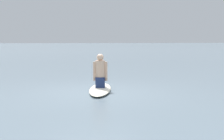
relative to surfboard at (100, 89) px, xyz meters
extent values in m
plane|color=slate|center=(0.20, -0.18, -0.06)|extent=(400.00, 400.00, 0.00)
ellipsoid|color=silver|center=(0.00, 0.00, 0.00)|extent=(2.71, 1.32, 0.11)
cube|color=navy|center=(0.00, 0.00, 0.21)|extent=(0.39, 0.35, 0.31)
cylinder|color=#D6AD8E|center=(0.00, 0.00, 0.60)|extent=(0.36, 0.36, 0.51)
sphere|color=#D6AD8E|center=(0.00, 0.00, 0.95)|extent=(0.21, 0.21, 0.21)
cylinder|color=#D6AD8E|center=(-0.05, -0.17, 0.53)|extent=(0.10, 0.10, 0.57)
cylinder|color=#D6AD8E|center=(0.05, 0.17, 0.53)|extent=(0.10, 0.10, 0.57)
camera|label=1|loc=(9.20, -1.99, 1.44)|focal=50.93mm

